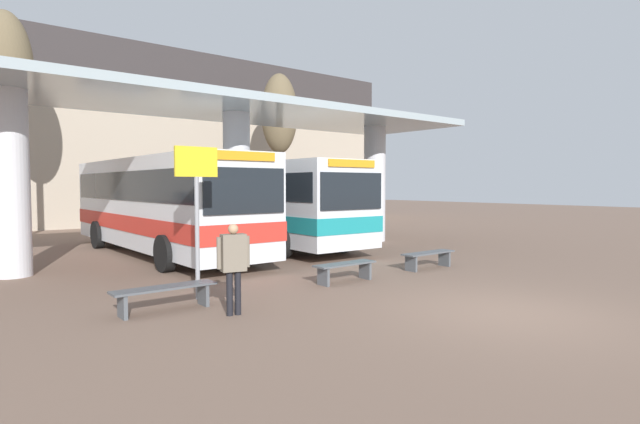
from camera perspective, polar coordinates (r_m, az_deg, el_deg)
The scene contains 12 objects.
ground_plane at distance 9.78m, azimuth 20.50°, elevation -10.74°, with size 100.00×100.00×0.00m, color #755B4C.
townhouse_backdrop at distance 30.18m, azimuth -23.10°, elevation 9.96°, with size 40.00×0.58×10.40m.
station_canopy at distance 16.81m, azimuth -9.54°, elevation 8.75°, with size 17.83×5.10×4.93m.
transit_bus_left_bay at distance 17.34m, azimuth -17.70°, elevation 1.15°, with size 2.73×11.05×3.16m.
transit_bus_center_bay at distance 18.85m, azimuth -6.33°, elevation 1.34°, with size 3.03×10.18×3.09m.
waiting_bench_near_pillar at distance 14.12m, azimuth 12.28°, elevation -4.96°, with size 1.79×0.44×0.46m.
waiting_bench_mid_platform at distance 11.91m, azimuth 2.88°, elevation -6.41°, with size 1.66×0.44×0.46m.
waiting_bench_far_platform at distance 9.62m, azimuth -17.31°, elevation -8.79°, with size 1.89×0.44×0.46m.
info_sign_platform at distance 10.28m, azimuth -13.92°, elevation 2.33°, with size 0.90×0.09×3.07m.
pedestrian_waiting at distance 8.96m, azimuth -9.87°, elevation -5.38°, with size 0.60×0.32×1.62m.
poplar_tree_behind_left at distance 24.48m, azimuth -32.30°, elevation 13.65°, with size 2.04×2.04×9.35m.
poplar_tree_behind_right at distance 29.27m, azimuth -4.67°, elevation 10.87°, with size 2.08×2.08×8.70m.
Camera 1 is at (-8.19, -4.82, 2.30)m, focal length 28.00 mm.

